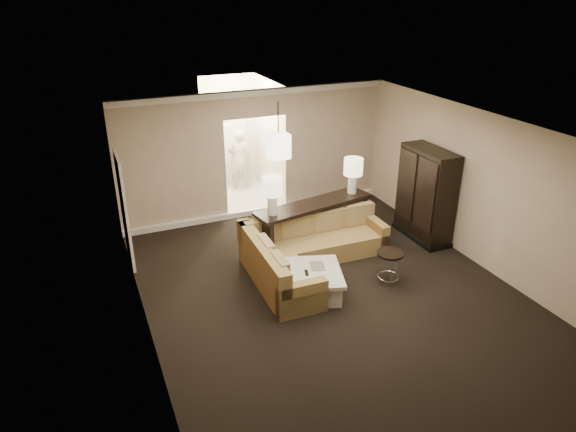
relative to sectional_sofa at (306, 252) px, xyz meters
name	(u,v)px	position (x,y,z in m)	size (l,w,h in m)	color
ground	(341,304)	(0.04, -1.31, -0.33)	(8.00, 8.00, 0.00)	black
wall_back	(256,154)	(0.04, 2.69, 1.07)	(6.00, 0.04, 2.80)	beige
wall_front	(567,411)	(0.04, -5.31, 1.07)	(6.00, 0.04, 2.80)	beige
wall_left	(145,266)	(-2.96, -1.31, 1.07)	(0.04, 8.00, 2.80)	beige
wall_right	(497,198)	(3.04, -1.31, 1.07)	(0.04, 8.00, 2.80)	beige
ceiling	(350,138)	(0.04, -1.31, 2.47)	(6.00, 8.00, 0.02)	white
crown_molding	(255,93)	(0.04, 2.64, 2.40)	(6.00, 0.10, 0.12)	white
baseboard	(258,211)	(0.04, 2.64, -0.27)	(6.00, 0.10, 0.12)	white
side_door	(124,211)	(-2.93, 1.49, 0.72)	(0.05, 0.90, 2.10)	white
foyer	(237,142)	(0.04, 4.03, 0.97)	(1.44, 2.02, 2.80)	silver
sectional_sofa	(306,252)	(0.00, 0.00, 0.00)	(2.82, 2.23, 0.83)	brown
coffee_table	(309,282)	(-0.31, -0.81, -0.11)	(1.34, 1.34, 0.45)	white
console_table	(314,221)	(0.49, 0.69, 0.23)	(2.51, 1.00, 0.95)	black
armoire	(425,196)	(2.73, 0.20, 0.57)	(0.56, 1.31, 1.89)	black
drink_table	(390,261)	(1.13, -1.02, 0.08)	(0.46, 0.46, 0.58)	black
table_lamp_left	(272,190)	(-0.44, 0.51, 1.10)	(0.38, 0.38, 0.72)	white
table_lamp_right	(353,170)	(1.42, 0.86, 1.10)	(0.38, 0.38, 0.72)	white
pendant_light	(278,145)	(0.04, 1.39, 1.62)	(0.38, 0.38, 1.09)	black
person	(239,157)	(0.15, 4.29, 0.51)	(0.61, 0.41, 1.69)	beige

